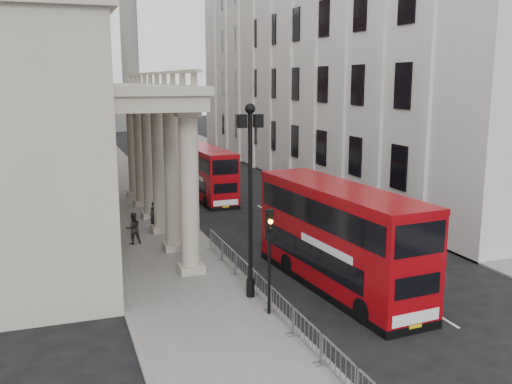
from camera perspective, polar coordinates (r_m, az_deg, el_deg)
name	(u,v)px	position (r m, az deg, el deg)	size (l,w,h in m)	color
ground	(300,335)	(22.03, 4.46, -14.07)	(260.00, 260.00, 0.00)	black
sidewalk_west	(124,192)	(49.33, -13.10, 0.01)	(6.00, 140.00, 0.12)	slate
sidewalk_east	(303,181)	(53.64, 4.67, 1.15)	(3.00, 140.00, 0.12)	slate
kerb	(158,190)	(49.73, -9.73, 0.24)	(0.20, 140.00, 0.14)	slate
portico_building	(13,138)	(36.39, -23.14, 4.96)	(9.00, 28.00, 12.00)	#A79E8C
brick_building	(26,64)	(66.22, -21.98, 11.80)	(9.00, 32.00, 22.00)	maroon
west_building_far	(35,75)	(98.19, -21.25, 10.82)	(9.00, 30.00, 20.00)	#A79E8C
east_building	(320,46)	(55.78, 6.44, 14.33)	(8.00, 55.00, 25.00)	beige
monument_column	(129,43)	(111.27, -12.54, 14.34)	(8.00, 8.00, 54.20)	#60605E
lamp_post_south	(250,188)	(23.85, -0.58, 0.38)	(1.05, 0.44, 8.32)	black
lamp_post_mid	(174,147)	(39.17, -8.22, 4.52)	(1.05, 0.44, 8.32)	black
lamp_post_north	(140,128)	(54.87, -11.55, 6.30)	(1.05, 0.44, 8.32)	black
traffic_light	(269,242)	(22.46, 1.35, -5.05)	(0.28, 0.33, 4.30)	black
crowd_barriers	(270,298)	(23.52, 1.46, -10.57)	(0.50, 18.75, 1.10)	gray
bus_near	(338,236)	(26.06, 8.23, -4.34)	(3.55, 11.10, 4.71)	maroon
bus_far	(207,172)	(45.56, -4.97, 1.99)	(2.66, 9.53, 4.08)	#96060C
pedestrian_a	(155,215)	(36.52, -10.10, -2.29)	(0.62, 0.41, 1.71)	#222227
pedestrian_b	(133,228)	(33.36, -12.18, -3.58)	(0.88, 0.69, 1.81)	black
pedestrian_c	(159,216)	(36.31, -9.67, -2.35)	(0.84, 0.55, 1.73)	black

